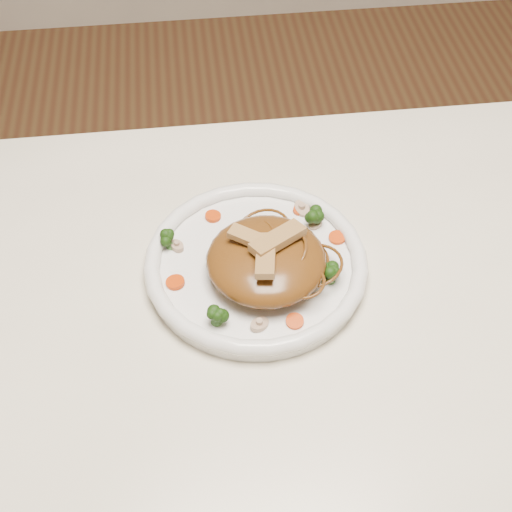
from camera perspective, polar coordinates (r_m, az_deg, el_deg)
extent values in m
cube|color=white|center=(0.84, 4.30, -7.04)|extent=(1.20, 0.80, 0.04)
cylinder|color=white|center=(0.87, 0.00, -0.95)|extent=(0.34, 0.34, 0.02)
ellipsoid|color=#593311|center=(0.84, 0.83, -0.32)|extent=(0.16, 0.16, 0.05)
cube|color=tan|center=(0.82, 1.77, 1.38)|extent=(0.07, 0.06, 0.01)
cube|color=tan|center=(0.82, -0.26, 1.39)|extent=(0.06, 0.05, 0.01)
cube|color=tan|center=(0.80, 0.80, 0.03)|extent=(0.03, 0.07, 0.01)
cylinder|color=#D54307|center=(0.93, 3.55, 3.71)|extent=(0.02, 0.02, 0.00)
cylinder|color=#D54307|center=(0.85, -6.54, -2.12)|extent=(0.03, 0.03, 0.00)
cylinder|color=#D54307|center=(0.90, 6.57, 1.48)|extent=(0.03, 0.03, 0.00)
cylinder|color=#D54307|center=(0.92, -3.49, 3.23)|extent=(0.02, 0.02, 0.00)
cylinder|color=#D54307|center=(0.81, 3.15, -5.30)|extent=(0.02, 0.02, 0.00)
cylinder|color=#C9B197|center=(0.81, 0.27, -5.56)|extent=(0.03, 0.03, 0.01)
cylinder|color=#C9B197|center=(0.91, 4.81, 2.65)|extent=(0.03, 0.03, 0.01)
cylinder|color=#C9B197|center=(0.89, -6.39, 0.80)|extent=(0.03, 0.03, 0.01)
cylinder|color=#C9B197|center=(0.93, 3.72, 3.82)|extent=(0.03, 0.03, 0.01)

